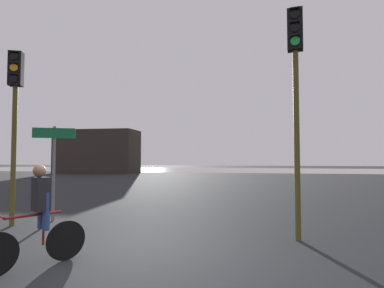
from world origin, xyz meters
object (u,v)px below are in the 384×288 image
(traffic_light_near_right, at_px, (296,80))
(traffic_light_near_left, at_px, (15,104))
(distant_building, at_px, (98,152))
(direction_sign_post, at_px, (54,159))
(cyclist, at_px, (38,215))

(traffic_light_near_right, bearing_deg, traffic_light_near_left, 8.63)
(traffic_light_near_left, bearing_deg, traffic_light_near_right, 158.49)
(distant_building, height_order, direction_sign_post, distant_building)
(traffic_light_near_right, bearing_deg, cyclist, 37.86)
(direction_sign_post, bearing_deg, cyclist, 96.71)
(cyclist, bearing_deg, distant_building, -30.98)
(traffic_light_near_right, relative_size, direction_sign_post, 1.90)
(distant_building, xyz_separation_m, direction_sign_post, (11.05, -24.36, -0.72))
(traffic_light_near_left, distance_m, traffic_light_near_right, 6.95)
(distant_building, relative_size, traffic_light_near_left, 1.98)
(direction_sign_post, bearing_deg, traffic_light_near_left, 21.15)
(traffic_light_near_right, height_order, direction_sign_post, traffic_light_near_right)
(distant_building, xyz_separation_m, traffic_light_near_right, (17.32, -25.25, 0.99))
(traffic_light_near_right, bearing_deg, distant_building, -45.13)
(traffic_light_near_left, height_order, cyclist, traffic_light_near_left)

